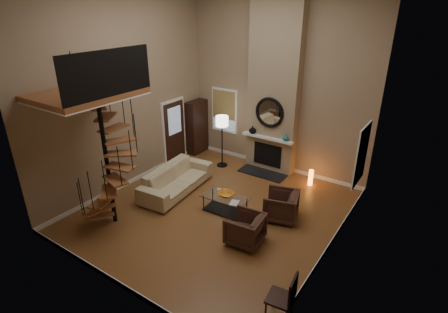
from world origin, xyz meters
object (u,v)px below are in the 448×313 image
Objects in this scene: hutch at (197,127)px; accent_lamp at (311,178)px; sofa at (176,179)px; coffee_table at (225,202)px; floor_lamp at (222,125)px; armchair_near at (284,206)px; side_chair at (285,296)px; armchair_far at (248,230)px.

hutch is 4.41m from accent_lamp.
sofa is at bearing -140.86° from accent_lamp.
floor_lamp is (-1.66, 2.28, 1.13)m from coffee_table.
armchair_near is (3.16, 0.44, -0.04)m from sofa.
coffee_table is 3.56m from side_chair.
armchair_near is 2.05m from accent_lamp.
coffee_table is (-1.39, -0.58, -0.07)m from armchair_near.
sofa is 2.38m from floor_lamp.
floor_lamp is at bearing -135.74° from armchair_near.
armchair_far reaches higher than accent_lamp.
coffee_table is 1.31× the size of side_chair.
sofa is at bearing 152.12° from side_chair.
armchair_far is 1.61× the size of accent_lamp.
sofa reaches higher than accent_lamp.
armchair_far is at bearing -26.55° from armchair_near.
hutch is at bearing 20.74° from sofa.
coffee_table is at bearing -83.93° from armchair_near.
side_chair is at bearing -45.88° from floor_lamp.
hutch is 3.84× the size of accent_lamp.
coffee_table is at bearing -99.91° from sofa.
floor_lamp is (-3.05, 1.71, 1.06)m from armchair_near.
coffee_table is 3.04m from floor_lamp.
floor_lamp is 3.52× the size of accent_lamp.
sofa is at bearing 175.61° from coffee_table.
armchair_far is at bearing -34.26° from coffee_table.
armchair_near is at bearing -29.24° from floor_lamp.
hutch is 2.38× the size of armchair_far.
hutch is at bearing 139.23° from side_chair.
armchair_near is 1.38m from armchair_far.
sofa is 3.06m from armchair_far.
sofa is at bearing -93.02° from floor_lamp.
side_chair is (4.40, -4.53, -0.89)m from floor_lamp.
floor_lamp is 6.38m from side_chair.
accent_lamp is at bearing 63.83° from coffee_table.
sofa is at bearing -98.54° from armchair_near.
sofa is 1.78m from coffee_table.
side_chair is (5.80, -5.00, -0.42)m from hutch.
armchair_near is at bearing -87.56° from sofa.
coffee_table is at bearing -54.05° from floor_lamp.
armchair_far is 0.63× the size of coffee_table.
hutch is 2.27× the size of armchair_near.
armchair_near is 1.51m from coffee_table.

